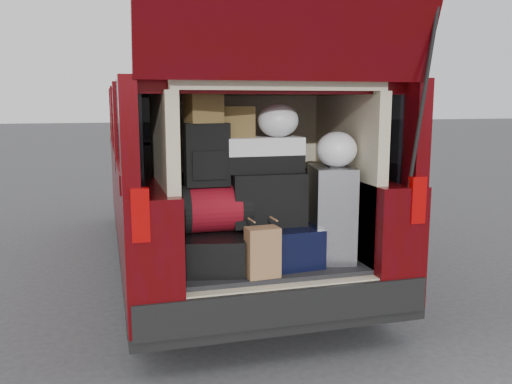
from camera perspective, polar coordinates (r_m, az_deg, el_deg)
ground at (r=3.83m, az=1.60°, el=-15.78°), size 80.00×80.00×0.00m
minivan at (r=5.31m, az=-4.28°, el=1.66°), size 1.90×5.35×2.77m
load_floor at (r=3.97m, az=0.42°, el=-10.54°), size 1.24×1.05×0.55m
black_hardshell at (r=3.62m, az=-4.68°, el=-6.05°), size 0.53×0.65×0.23m
navy_hardshell at (r=3.73m, az=2.00°, el=-5.33°), size 0.53×0.63×0.26m
silver_roller at (r=3.79m, az=7.92°, el=-2.18°), size 0.35×0.48×0.65m
kraft_bag at (r=3.39m, az=0.69°, el=-6.36°), size 0.21×0.14×0.32m
red_duffel at (r=3.59m, az=-4.45°, el=-1.74°), size 0.48×0.31×0.31m
black_soft_case at (r=3.66m, az=1.19°, el=-0.67°), size 0.51×0.32×0.35m
backpack at (r=3.54m, az=-5.22°, el=3.96°), size 0.29×0.18×0.41m
twotone_duffel at (r=3.68m, az=0.68°, el=3.99°), size 0.52×0.27×0.23m
grocery_sack_lower at (r=3.52m, az=-5.52°, el=8.82°), size 0.24×0.21×0.19m
grocery_sack_upper at (r=3.65m, az=-1.79°, el=7.40°), size 0.23×0.20×0.21m
plastic_bag_center at (r=3.65m, az=2.33°, el=7.53°), size 0.28×0.27×0.22m
plastic_bag_right at (r=3.68m, az=8.50°, el=4.45°), size 0.28×0.27×0.24m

